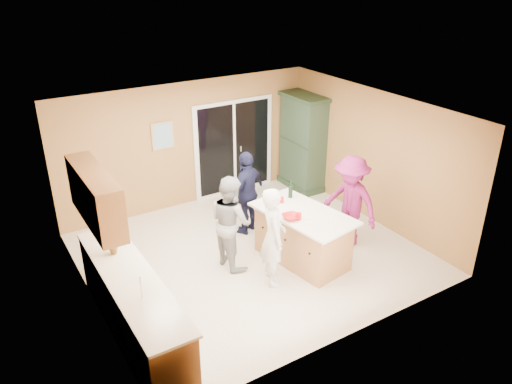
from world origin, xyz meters
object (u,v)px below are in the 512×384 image
woman_grey (231,222)px  woman_magenta (350,202)px  kitchen_island (302,238)px  woman_navy (247,193)px  woman_white (273,237)px  green_hutch (303,143)px

woman_grey → woman_magenta: 2.18m
kitchen_island → woman_navy: woman_navy is taller
woman_white → green_hutch: bearing=-22.6°
kitchen_island → woman_grey: woman_grey is taller
green_hutch → woman_magenta: 2.65m
woman_navy → kitchen_island: bearing=74.9°
woman_navy → woman_grey: bearing=19.1°
woman_grey → woman_white: bearing=-163.3°
green_hutch → woman_white: green_hutch is taller
woman_grey → green_hutch: bearing=-60.5°
woman_navy → woman_magenta: size_ratio=0.94×
kitchen_island → woman_magenta: bearing=-9.8°
woman_white → woman_navy: (0.51, 1.64, -0.02)m
woman_grey → woman_navy: woman_grey is taller
woman_grey → woman_magenta: woman_magenta is taller
woman_grey → woman_magenta: size_ratio=0.94×
green_hutch → woman_navy: bearing=-152.0°
woman_grey → woman_magenta: bearing=-109.2°
woman_navy → woman_magenta: woman_magenta is taller
green_hutch → woman_magenta: size_ratio=1.24×
kitchen_island → woman_magenta: woman_magenta is taller
woman_magenta → kitchen_island: bearing=-103.7°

